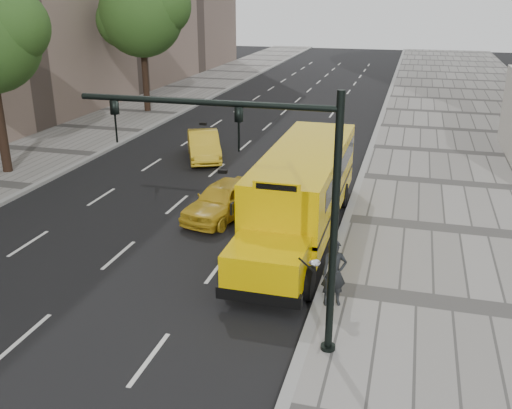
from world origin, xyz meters
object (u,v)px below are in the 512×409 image
(school_bus, at_px, (303,185))
(taxi_near, at_px, (223,199))
(tree_c, at_px, (143,14))
(traffic_signal, at_px, (273,190))
(pedestrian, at_px, (334,273))
(taxi_far, at_px, (204,146))

(school_bus, xyz_separation_m, taxi_near, (-3.22, 0.51, -1.05))
(tree_c, height_order, taxi_near, tree_c)
(school_bus, relative_size, traffic_signal, 1.81)
(tree_c, height_order, traffic_signal, tree_c)
(tree_c, bearing_deg, pedestrian, -54.58)
(tree_c, distance_m, traffic_signal, 30.22)
(taxi_near, relative_size, taxi_far, 0.95)
(taxi_far, bearing_deg, school_bus, -73.96)
(traffic_signal, bearing_deg, pedestrian, 60.79)
(school_bus, relative_size, taxi_far, 2.62)
(taxi_near, xyz_separation_m, pedestrian, (5.11, -5.74, 0.39))
(tree_c, bearing_deg, taxi_near, -56.83)
(taxi_near, bearing_deg, pedestrian, -35.21)
(pedestrian, bearing_deg, tree_c, 103.32)
(school_bus, bearing_deg, taxi_near, 171.07)
(taxi_near, height_order, taxi_far, taxi_far)
(taxi_near, height_order, pedestrian, pedestrian)
(tree_c, relative_size, taxi_far, 2.19)
(school_bus, height_order, taxi_near, school_bus)
(school_bus, xyz_separation_m, taxi_far, (-6.80, 7.99, -1.04))
(school_bus, bearing_deg, traffic_signal, -84.65)
(taxi_near, xyz_separation_m, traffic_signal, (3.91, -7.89, 3.38))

